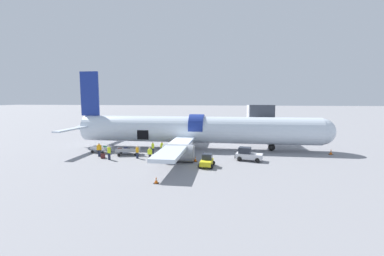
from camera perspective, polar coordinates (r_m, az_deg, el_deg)
ground_plane at (r=35.66m, az=-2.61°, el=-5.72°), size 500.00×500.00×0.00m
jet_bridge_stub at (r=45.54m, az=14.48°, el=2.92°), size 3.74×12.26×6.61m
airplane at (r=38.70m, az=0.39°, el=-0.46°), size 39.63×31.54×11.78m
baggage_tug_lead at (r=32.39m, az=12.31°, el=-5.87°), size 3.46×2.32×1.62m
baggage_tug_mid at (r=28.96m, az=3.31°, el=-7.43°), size 1.87×2.45×1.40m
baggage_cart_loading at (r=35.90m, az=-13.93°, el=-4.95°), size 4.13×2.51×1.01m
baggage_cart_queued at (r=38.31m, az=-19.44°, el=-4.47°), size 3.58×2.24×1.08m
ground_crew_loader_a at (r=36.36m, az=-6.71°, el=-4.22°), size 0.49×0.49×1.54m
ground_crew_loader_b at (r=33.45m, az=-12.08°, el=-5.19°), size 0.52×0.52×1.62m
ground_crew_driver at (r=35.86m, az=-19.94°, el=-4.48°), size 0.64×0.51×1.82m
ground_crew_supervisor at (r=35.82m, az=-8.69°, el=-4.35°), size 0.47×0.56×1.61m
ground_crew_helper at (r=33.65m, az=-17.95°, el=-5.15°), size 0.57×0.57×1.78m
ground_crew_marshal at (r=31.87m, az=-9.35°, el=-5.64°), size 0.59×0.40×1.70m
suitcase_on_tarmac_upright at (r=34.74m, az=-19.18°, el=-5.88°), size 0.51×0.31×0.74m
safety_cone_nose at (r=39.77m, az=28.49°, el=-4.73°), size 0.53×0.53×0.73m
safety_cone_engine_left at (r=23.71m, az=-7.97°, el=-11.40°), size 0.46×0.46×0.63m
safety_cone_wingtip at (r=31.19m, az=0.74°, el=-6.91°), size 0.50×0.50×0.68m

